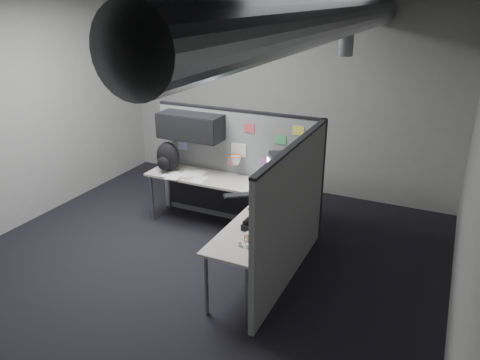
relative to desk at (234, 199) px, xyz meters
The scene contains 12 objects.
room 1.69m from the desk, 59.55° to the right, with size 5.62×5.62×3.22m.
partition_back 0.77m from the desk, 126.93° to the left, with size 2.44×0.42×1.63m.
partition_right 1.09m from the desk, 26.97° to the right, with size 0.07×2.23×1.63m.
desk is the anchor object (origin of this frame).
monitor 0.76m from the desk, 23.63° to the left, with size 0.58×0.58×0.48m.
keyboard 0.25m from the desk, 44.29° to the right, with size 0.41×0.36×0.04m.
mouse 0.64m from the desk, 37.81° to the right, with size 0.23×0.25×0.04m.
phone 1.06m from the desk, 51.90° to the right, with size 0.23×0.25×0.12m.
bottles 1.39m from the desk, 59.43° to the right, with size 0.12×0.14×0.07m.
cup 1.38m from the desk, 57.33° to the right, with size 0.09×0.09×0.12m, color beige.
papers 0.85m from the desk, 167.61° to the left, with size 0.66×0.52×0.01m.
backpack 1.22m from the desk, 167.91° to the left, with size 0.39×0.38×0.42m.
Camera 1 is at (2.55, -4.21, 3.05)m, focal length 35.00 mm.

